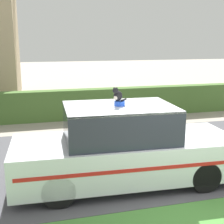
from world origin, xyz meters
name	(u,v)px	position (x,y,z in m)	size (l,w,h in m)	color
ground_plane	(203,223)	(0.00, 0.00, 0.00)	(80.00, 80.00, 0.00)	#A89E8E
road_strip	(138,155)	(0.00, 3.16, 0.01)	(28.00, 5.03, 0.01)	#4C4C51
garden_hedge	(81,104)	(-0.77, 7.38, 0.55)	(14.36, 0.51, 1.11)	#4C7233
police_car	(124,148)	(-0.80, 1.76, 0.76)	(4.58, 1.86, 1.72)	black
cat	(118,95)	(-0.94, 1.76, 1.85)	(0.33, 0.27, 0.29)	black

